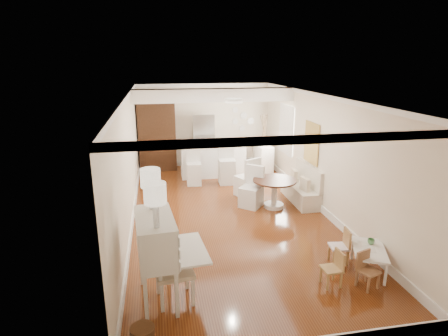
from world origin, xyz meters
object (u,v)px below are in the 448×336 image
object	(u,v)px
dining_table	(274,194)
bar_stool_right	(227,165)
kids_chair_b	(339,246)
slip_chair_near	(251,187)
pantry_cabinet	(157,136)
breakfast_counter	(213,160)
kids_chair_c	(368,270)
fridge	(214,141)
slip_chair_far	(247,177)
bar_stool_left	(194,168)
kids_chair_a	(332,268)
sideboard	(263,158)
secretary_bureau	(157,259)
gustavian_armchair	(174,270)
kids_table	(368,260)

from	to	relation	value
dining_table	bar_stool_right	bearing A→B (deg)	111.30
kids_chair_b	slip_chair_near	size ratio (longest dim) A/B	0.64
pantry_cabinet	breakfast_counter	bearing A→B (deg)	-32.43
kids_chair_c	fridge	size ratio (longest dim) A/B	0.34
slip_chair_near	breakfast_counter	xyz separation A→B (m)	(-0.54, 2.72, 0.00)
bar_stool_right	slip_chair_far	bearing A→B (deg)	-71.60
bar_stool_left	slip_chair_near	bearing A→B (deg)	-55.04
kids_chair_a	sideboard	distance (m)	6.51
kids_chair_a	kids_chair_c	xyz separation A→B (m)	(0.56, -0.16, -0.00)
slip_chair_near	pantry_cabinet	bearing A→B (deg)	159.62
secretary_bureau	kids_chair_c	bearing A→B (deg)	-10.18
kids_chair_a	sideboard	size ratio (longest dim) A/B	0.66
gustavian_armchair	slip_chair_near	bearing A→B (deg)	-37.76
gustavian_armchair	fridge	bearing A→B (deg)	-20.40
secretary_bureau	kids_chair_a	world-z (taller)	secretary_bureau
dining_table	slip_chair_near	xyz separation A→B (m)	(-0.55, 0.16, 0.15)
slip_chair_far	kids_chair_c	bearing A→B (deg)	74.69
secretary_bureau	kids_chair_b	world-z (taller)	secretary_bureau
slip_chair_near	dining_table	bearing A→B (deg)	22.38
dining_table	bar_stool_right	world-z (taller)	bar_stool_right
breakfast_counter	dining_table	bearing A→B (deg)	-69.27
secretary_bureau	dining_table	world-z (taller)	secretary_bureau
pantry_cabinet	fridge	size ratio (longest dim) A/B	1.28
kids_chair_c	bar_stool_left	world-z (taller)	bar_stool_left
kids_chair_a	sideboard	world-z (taller)	sideboard
dining_table	bar_stool_left	size ratio (longest dim) A/B	1.03
kids_chair_b	pantry_cabinet	bearing A→B (deg)	-147.21
secretary_bureau	pantry_cabinet	xyz separation A→B (m)	(0.10, 7.26, 0.46)
kids_chair_b	breakfast_counter	xyz separation A→B (m)	(-1.43, 5.65, 0.19)
pantry_cabinet	sideboard	distance (m)	3.58
kids_chair_b	pantry_cabinet	xyz separation A→B (m)	(-3.13, 6.73, 0.82)
bar_stool_right	kids_chair_c	bearing A→B (deg)	-75.83
slip_chair_near	pantry_cabinet	size ratio (longest dim) A/B	0.45
slip_chair_far	bar_stool_right	bearing A→B (deg)	-100.00
bar_stool_right	pantry_cabinet	xyz separation A→B (m)	(-1.99, 1.90, 0.57)
gustavian_armchair	slip_chair_near	size ratio (longest dim) A/B	1.00
kids_chair_c	breakfast_counter	bearing A→B (deg)	83.69
secretary_bureau	sideboard	size ratio (longest dim) A/B	1.47
dining_table	kids_chair_a	bearing A→B (deg)	-91.92
breakfast_counter	sideboard	xyz separation A→B (m)	(1.69, 0.17, -0.07)
gustavian_armchair	pantry_cabinet	world-z (taller)	pantry_cabinet
kids_chair_a	kids_chair_b	xyz separation A→B (m)	(0.45, 0.64, 0.02)
bar_stool_right	dining_table	bearing A→B (deg)	-67.00
kids_chair_b	slip_chair_near	distance (m)	3.07
kids_chair_b	sideboard	bearing A→B (deg)	-174.71
kids_chair_a	secretary_bureau	bearing A→B (deg)	-94.94
kids_chair_c	bar_stool_right	distance (m)	5.78
kids_table	fridge	distance (m)	7.28
kids_chair_a	slip_chair_far	world-z (taller)	slip_chair_far
bar_stool_left	breakfast_counter	bearing A→B (deg)	50.45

